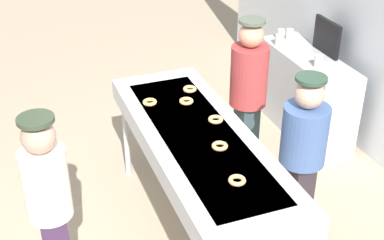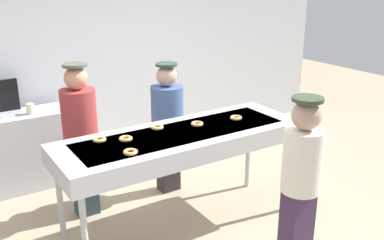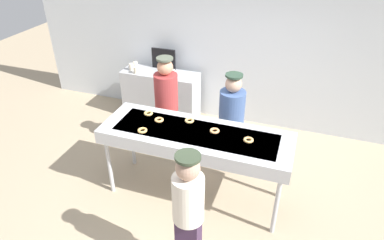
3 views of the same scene
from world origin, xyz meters
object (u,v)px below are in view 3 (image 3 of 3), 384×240
at_px(prep_counter, 161,95).
at_px(paper_cup_1, 135,65).
at_px(menu_display, 164,59).
at_px(glazed_donut_5, 248,140).
at_px(worker_baker, 167,101).
at_px(fryer_conveyor, 195,138).
at_px(glazed_donut_0, 189,121).
at_px(glazed_donut_3, 142,130).
at_px(paper_cup_3, 173,73).
at_px(glazed_donut_1, 159,120).
at_px(glazed_donut_2, 215,131).
at_px(paper_cup_2, 131,67).
at_px(glazed_donut_4, 148,113).
at_px(paper_cup_0, 136,70).
at_px(worker_assistant, 231,115).
at_px(customer_waiting, 188,214).

bearing_deg(prep_counter, paper_cup_1, 175.97).
xyz_separation_m(prep_counter, menu_display, (0.00, 0.20, 0.67)).
bearing_deg(paper_cup_1, prep_counter, -4.03).
bearing_deg(glazed_donut_5, worker_baker, 151.23).
bearing_deg(fryer_conveyor, glazed_donut_0, 126.74).
height_order(glazed_donut_3, paper_cup_3, glazed_donut_3).
bearing_deg(glazed_donut_1, fryer_conveyor, -9.76).
height_order(fryer_conveyor, glazed_donut_2, glazed_donut_2).
height_order(glazed_donut_5, paper_cup_2, glazed_donut_5).
distance_m(glazed_donut_3, prep_counter, 2.24).
xyz_separation_m(glazed_donut_3, prep_counter, (-0.67, 2.06, -0.61)).
bearing_deg(glazed_donut_4, paper_cup_0, 123.02).
distance_m(prep_counter, paper_cup_0, 0.69).
bearing_deg(glazed_donut_2, paper_cup_3, 126.80).
relative_size(glazed_donut_3, menu_display, 0.28).
height_order(glazed_donut_0, paper_cup_2, glazed_donut_0).
relative_size(glazed_donut_2, worker_assistant, 0.08).
xyz_separation_m(glazed_donut_2, paper_cup_3, (-1.26, 1.68, -0.07)).
distance_m(glazed_donut_0, worker_assistant, 0.76).
distance_m(glazed_donut_5, paper_cup_3, 2.45).
height_order(fryer_conveyor, worker_baker, worker_baker).
xyz_separation_m(glazed_donut_2, paper_cup_0, (-1.95, 1.58, -0.07)).
distance_m(fryer_conveyor, paper_cup_1, 2.62).
distance_m(glazed_donut_0, menu_display, 2.17).
bearing_deg(worker_baker, glazed_donut_4, 100.20).
distance_m(worker_baker, paper_cup_0, 1.29).
xyz_separation_m(glazed_donut_1, menu_display, (-0.76, 1.95, 0.06)).
relative_size(glazed_donut_0, glazed_donut_2, 1.00).
height_order(glazed_donut_0, worker_assistant, worker_assistant).
bearing_deg(glazed_donut_2, glazed_donut_1, 179.07).
bearing_deg(paper_cup_0, glazed_donut_5, -34.42).
xyz_separation_m(glazed_donut_3, paper_cup_3, (-0.38, 1.98, -0.07)).
distance_m(prep_counter, menu_display, 0.70).
distance_m(customer_waiting, paper_cup_0, 3.57).
xyz_separation_m(glazed_donut_3, paper_cup_1, (-1.18, 2.09, -0.07)).
relative_size(paper_cup_0, menu_display, 0.28).
bearing_deg(worker_baker, glazed_donut_0, 146.66).
relative_size(glazed_donut_3, glazed_donut_4, 1.00).
height_order(worker_assistant, paper_cup_2, worker_assistant).
height_order(fryer_conveyor, paper_cup_3, paper_cup_3).
bearing_deg(paper_cup_2, worker_baker, -40.93).
xyz_separation_m(glazed_donut_1, prep_counter, (-0.76, 1.75, -0.61)).
xyz_separation_m(customer_waiting, menu_display, (-1.66, 3.29, 0.20)).
relative_size(glazed_donut_1, glazed_donut_5, 1.00).
bearing_deg(fryer_conveyor, prep_counter, 125.61).
height_order(glazed_donut_2, glazed_donut_5, same).
bearing_deg(paper_cup_3, glazed_donut_1, -74.20).
distance_m(worker_assistant, paper_cup_0, 2.18).
relative_size(glazed_donut_4, prep_counter, 0.09).
xyz_separation_m(fryer_conveyor, paper_cup_3, (-1.03, 1.77, 0.04)).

